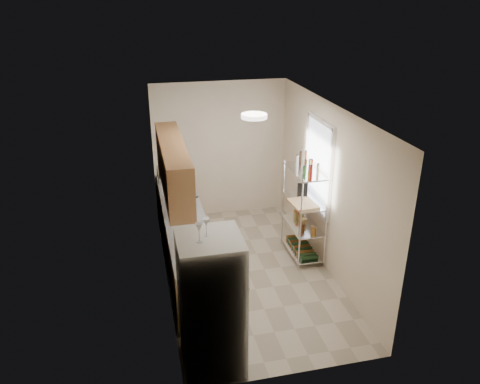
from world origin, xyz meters
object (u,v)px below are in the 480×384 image
at_px(refrigerator, 211,304).
at_px(cutting_board, 303,204).
at_px(frying_pan_large, 178,209).
at_px(rice_cooker, 184,208).
at_px(espresso_machine, 303,187).

height_order(refrigerator, cutting_board, refrigerator).
bearing_deg(frying_pan_large, rice_cooker, -88.08).
distance_m(rice_cooker, frying_pan_large, 0.19).
bearing_deg(frying_pan_large, espresso_machine, -27.79).
bearing_deg(refrigerator, frying_pan_large, 92.77).
distance_m(refrigerator, espresso_machine, 2.99).
distance_m(refrigerator, frying_pan_large, 2.41).
bearing_deg(espresso_machine, rice_cooker, -159.24).
xyz_separation_m(frying_pan_large, cutting_board, (1.90, -0.46, 0.10)).
bearing_deg(rice_cooker, refrigerator, -89.05).
distance_m(rice_cooker, espresso_machine, 1.94).
relative_size(frying_pan_large, espresso_machine, 1.02).
relative_size(refrigerator, rice_cooker, 6.58).
relative_size(rice_cooker, espresso_machine, 0.91).
distance_m(cutting_board, espresso_machine, 0.38).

